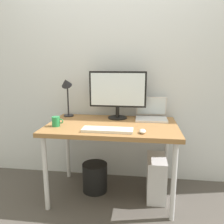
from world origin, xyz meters
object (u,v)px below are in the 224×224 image
desk (112,131)px  monitor (118,92)px  coffee_mug (56,121)px  mouse (143,131)px  laptop (151,114)px  wastebasket (95,177)px  desk_lamp (67,88)px  computer_tower (156,177)px  keyboard (108,130)px

desk → monitor: monitor is taller
coffee_mug → mouse: bearing=-7.7°
laptop → wastebasket: size_ratio=1.07×
laptop → mouse: (-0.09, -0.51, -0.04)m
desk → desk_lamp: (-0.52, 0.24, 0.38)m
wastebasket → coffee_mug: bearing=-148.4°
mouse → wastebasket: (-0.48, 0.30, -0.62)m
computer_tower → mouse: bearing=-118.7°
desk_lamp → keyboard: bearing=-42.7°
keyboard → computer_tower: 0.76m
desk_lamp → wastebasket: (0.33, -0.19, -0.91)m
monitor → coffee_mug: monitor is taller
coffee_mug → wastebasket: coffee_mug is taller
laptop → coffee_mug: laptop is taller
laptop → computer_tower: laptop is taller
desk_lamp → keyboard: desk_lamp is taller
desk → mouse: 0.39m
monitor → desk_lamp: bearing=179.9°
desk → computer_tower: size_ratio=2.96×
monitor → desk_lamp: monitor is taller
laptop → mouse: size_ratio=3.56×
laptop → mouse: laptop is taller
desk_lamp → coffee_mug: bearing=-87.5°
laptop → desk: bearing=-146.0°
mouse → computer_tower: 0.64m
monitor → desk_lamp: size_ratio=1.35×
coffee_mug → keyboard: bearing=-10.6°
desk_lamp → desk: bearing=-24.8°
monitor → coffee_mug: size_ratio=5.45×
laptop → wastebasket: laptop is taller
monitor → desk_lamp: 0.55m
desk → keyboard: keyboard is taller
keyboard → coffee_mug: (-0.50, 0.09, 0.03)m
computer_tower → wastebasket: (-0.63, 0.03, -0.06)m
keyboard → mouse: 0.30m
monitor → coffee_mug: bearing=-144.4°
wastebasket → mouse: bearing=-32.2°
mouse → desk_lamp: bearing=149.0°
monitor → wastebasket: 0.93m
desk_lamp → monitor: bearing=-0.1°
keyboard → mouse: mouse is taller
laptop → desk_lamp: bearing=-179.0°
laptop → coffee_mug: 0.97m
desk_lamp → laptop: bearing=1.0°
coffee_mug → computer_tower: coffee_mug is taller
monitor → laptop: 0.42m
laptop → coffee_mug: bearing=-155.8°
laptop → desk_lamp: desk_lamp is taller
desk → wastebasket: desk is taller
monitor → wastebasket: bearing=-139.3°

